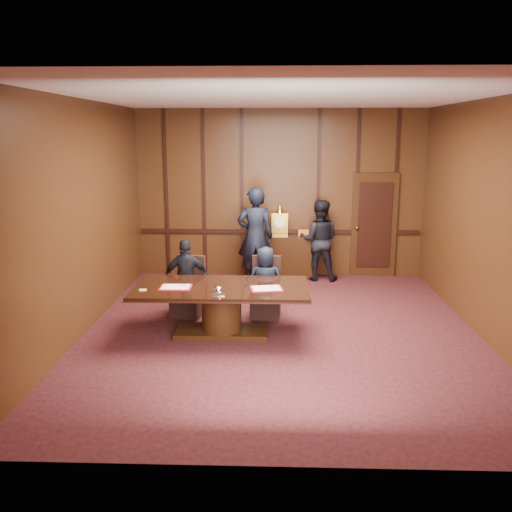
{
  "coord_description": "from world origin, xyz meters",
  "views": [
    {
      "loc": [
        -0.12,
        -7.92,
        2.98
      ],
      "look_at": [
        -0.41,
        0.63,
        1.05
      ],
      "focal_mm": 38.0,
      "sensor_mm": 36.0,
      "label": 1
    }
  ],
  "objects_px": {
    "sideboard": "(279,255)",
    "witness_right": "(319,240)",
    "witness_left": "(255,236)",
    "conference_table": "(221,302)",
    "signatory_left": "(187,278)",
    "signatory_right": "(266,283)"
  },
  "relations": [
    {
      "from": "signatory_right",
      "to": "witness_right",
      "type": "height_order",
      "value": "witness_right"
    },
    {
      "from": "signatory_left",
      "to": "signatory_right",
      "type": "relative_size",
      "value": 1.1
    },
    {
      "from": "witness_left",
      "to": "witness_right",
      "type": "distance_m",
      "value": 1.38
    },
    {
      "from": "sideboard",
      "to": "signatory_right",
      "type": "bearing_deg",
      "value": -95.48
    },
    {
      "from": "conference_table",
      "to": "witness_right",
      "type": "relative_size",
      "value": 1.56
    },
    {
      "from": "witness_right",
      "to": "sideboard",
      "type": "bearing_deg",
      "value": -4.3
    },
    {
      "from": "sideboard",
      "to": "witness_left",
      "type": "bearing_deg",
      "value": -129.62
    },
    {
      "from": "conference_table",
      "to": "signatory_right",
      "type": "height_order",
      "value": "signatory_right"
    },
    {
      "from": "signatory_left",
      "to": "witness_right",
      "type": "bearing_deg",
      "value": -140.97
    },
    {
      "from": "sideboard",
      "to": "witness_right",
      "type": "xyz_separation_m",
      "value": [
        0.82,
        -0.16,
        0.35
      ]
    },
    {
      "from": "conference_table",
      "to": "witness_right",
      "type": "xyz_separation_m",
      "value": [
        1.72,
        3.26,
        0.33
      ]
    },
    {
      "from": "sideboard",
      "to": "witness_right",
      "type": "distance_m",
      "value": 0.9
    },
    {
      "from": "signatory_left",
      "to": "signatory_right",
      "type": "xyz_separation_m",
      "value": [
        1.3,
        0.0,
        -0.06
      ]
    },
    {
      "from": "conference_table",
      "to": "witness_right",
      "type": "height_order",
      "value": "witness_right"
    },
    {
      "from": "sideboard",
      "to": "witness_left",
      "type": "xyz_separation_m",
      "value": [
        -0.49,
        -0.59,
        0.5
      ]
    },
    {
      "from": "sideboard",
      "to": "witness_left",
      "type": "relative_size",
      "value": 0.81
    },
    {
      "from": "sideboard",
      "to": "signatory_left",
      "type": "distance_m",
      "value": 3.05
    },
    {
      "from": "signatory_right",
      "to": "witness_right",
      "type": "relative_size",
      "value": 0.72
    },
    {
      "from": "witness_right",
      "to": "conference_table",
      "type": "bearing_deg",
      "value": 68.99
    },
    {
      "from": "signatory_left",
      "to": "witness_left",
      "type": "height_order",
      "value": "witness_left"
    },
    {
      "from": "signatory_left",
      "to": "signatory_right",
      "type": "distance_m",
      "value": 1.3
    },
    {
      "from": "signatory_right",
      "to": "witness_left",
      "type": "xyz_separation_m",
      "value": [
        -0.24,
        2.03,
        0.39
      ]
    }
  ]
}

